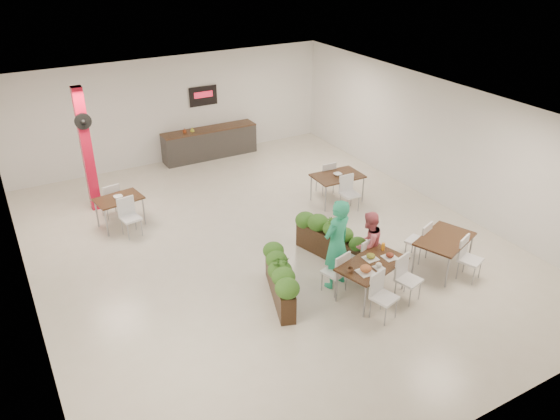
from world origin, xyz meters
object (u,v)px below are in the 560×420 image
Objects in this scene: red_column at (87,149)px; diner_man at (337,244)px; planter_left at (280,277)px; planter_right at (330,238)px; side_table_b at (337,179)px; diner_woman at (368,244)px; side_table_a at (119,203)px; side_table_c at (444,243)px; main_table at (372,268)px; service_counter at (210,142)px.

red_column is 1.67× the size of diner_man.
planter_left is 1.85m from planter_right.
side_table_b is (3.43, 3.00, 0.14)m from planter_left.
diner_woman is 0.87× the size of side_table_a.
side_table_c is (5.79, -6.52, -1.01)m from red_column.
main_table is at bearing 42.85° from diner_woman.
diner_man reaches higher than side_table_a.
red_column is at bearing 95.74° from side_table_a.
service_counter is 2.08× the size of diner_woman.
main_table is at bearing 159.71° from side_table_c.
diner_man is at bearing -118.39° from planter_right.
red_column is 8.77m from side_table_c.
diner_woman reaches higher than side_table_c.
side_table_c is at bearing -39.87° from planter_right.
red_column reaches higher than side_table_b.
side_table_b is at bearing 64.32° from main_table.
diner_woman reaches higher than side_table_a.
service_counter is at bearing 77.15° from planter_left.
diner_man is 2.43m from side_table_c.
side_table_a and side_table_b have the same top height.
diner_man reaches higher than side_table_b.
red_column is 1.92× the size of side_table_c.
red_column is 1.66m from side_table_a.
service_counter reaches higher than side_table_b.
planter_right is at bearing -125.77° from side_table_b.
side_table_b is at bearing 41.25° from planter_left.
main_table and side_table_c have the same top height.
red_column reaches higher than diner_woman.
side_table_b and side_table_c have the same top height.
diner_man is at bearing -6.96° from planter_left.
diner_man reaches higher than main_table.
service_counter is 1.80× the size of side_table_a.
service_counter is at bearing 31.57° from side_table_a.
side_table_a is (-3.94, 4.62, -0.10)m from diner_woman.
diner_woman is 3.46m from side_table_b.
planter_left is 1.06× the size of side_table_c.
red_column is 1.92× the size of side_table_a.
side_table_b is (1.83, 3.81, 0.00)m from main_table.
service_counter is 6.85m from planter_right.
side_table_c is (0.10, -3.78, -0.00)m from side_table_b.
main_table is at bearing -59.45° from red_column.
planter_right is 2.85m from side_table_b.
side_table_c is at bearing -86.68° from side_table_b.
diner_woman is (0.41, 0.66, 0.08)m from main_table.
planter_left reaches higher than side_table_c.
main_table and side_table_a have the same top height.
planter_left is at bearing -102.85° from service_counter.
diner_woman is at bearing -58.46° from side_table_a.
main_table is at bearing -93.43° from planter_right.
red_column is 1.07× the size of service_counter.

